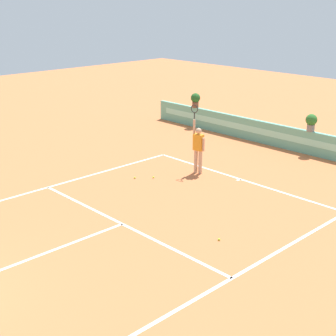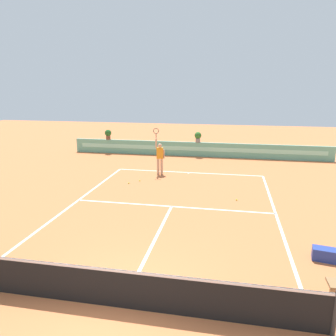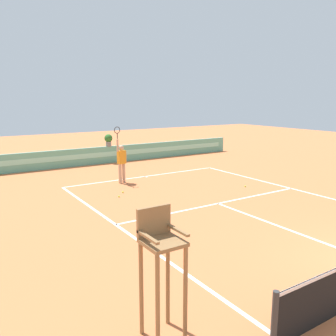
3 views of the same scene
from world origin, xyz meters
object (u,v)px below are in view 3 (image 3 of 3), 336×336
object	(u,v)px
tennis_ball_mid_court	(119,196)
potted_plant_centre	(108,139)
tennis_player	(122,160)
umpire_chair	(161,258)
tennis_ball_near_baseline	(245,186)
tennis_ball_by_sideline	(123,192)

from	to	relation	value
tennis_ball_mid_court	potted_plant_centre	size ratio (longest dim) A/B	0.09
tennis_player	tennis_ball_mid_court	xyz separation A→B (m)	(-1.15, -2.12, -1.02)
umpire_chair	potted_plant_centre	size ratio (longest dim) A/B	2.96
umpire_chair	tennis_player	size ratio (longest dim) A/B	0.83
tennis_player	tennis_ball_near_baseline	size ratio (longest dim) A/B	38.01
tennis_ball_near_baseline	potted_plant_centre	distance (m)	9.22
tennis_ball_by_sideline	potted_plant_centre	bearing A→B (deg)	70.85
umpire_chair	potted_plant_centre	distance (m)	16.16
umpire_chair	tennis_player	xyz separation A→B (m)	(4.10, 10.01, -0.29)
tennis_player	tennis_ball_near_baseline	world-z (taller)	tennis_player
umpire_chair	tennis_ball_by_sideline	size ratio (longest dim) A/B	31.47
potted_plant_centre	umpire_chair	bearing A→B (deg)	-110.64
umpire_chair	tennis_player	distance (m)	10.82
potted_plant_centre	tennis_player	bearing A→B (deg)	-107.36
tennis_ball_near_baseline	tennis_player	bearing A→B (deg)	139.10
umpire_chair	tennis_ball_mid_court	bearing A→B (deg)	69.54
umpire_chair	tennis_player	world-z (taller)	tennis_player
tennis_player	potted_plant_centre	world-z (taller)	tennis_player
umpire_chair	tennis_ball_by_sideline	bearing A→B (deg)	68.20
tennis_ball_near_baseline	tennis_ball_by_sideline	distance (m)	5.32
tennis_player	tennis_ball_by_sideline	size ratio (longest dim) A/B	38.01
umpire_chair	tennis_ball_by_sideline	xyz separation A→B (m)	(3.37, 8.42, -1.31)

